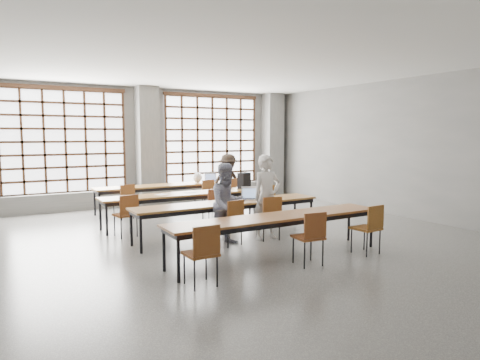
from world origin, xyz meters
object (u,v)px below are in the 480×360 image
(chair_back_left, at_px, (125,198))
(mouse, at_px, (268,198))
(desk_row_a, at_px, (169,187))
(student_female, at_px, (227,204))
(desk_row_d, at_px, (278,219))
(chair_back_right, at_px, (231,190))
(student_male, at_px, (267,197))
(student_back, at_px, (228,181))
(chair_front_left, at_px, (231,218))
(laptop_back, at_px, (211,179))
(phone, at_px, (239,201))
(red_pouch, at_px, (200,250))
(desk_row_c, at_px, (229,205))
(chair_near_left, at_px, (203,249))
(chair_back_mid, at_px, (205,192))
(backpack, at_px, (244,181))
(plastic_bag, at_px, (198,177))
(desk_row_b, at_px, (187,196))
(chair_mid_left, at_px, (127,211))
(chair_front_right, at_px, (270,213))
(chair_near_mid, at_px, (311,233))
(chair_mid_centre, at_px, (214,203))
(chair_mid_right, at_px, (265,199))
(chair_near_right, at_px, (370,224))
(green_box, at_px, (225,199))

(chair_back_left, xyz_separation_m, mouse, (2.26, -2.94, 0.21))
(desk_row_a, xyz_separation_m, student_female, (-0.36, -4.04, 0.11))
(desk_row_d, bearing_deg, chair_back_right, 70.12)
(student_male, height_order, student_back, student_male)
(chair_back_right, bearing_deg, chair_front_left, -119.00)
(chair_back_right, bearing_deg, laptop_back, 109.08)
(phone, distance_m, red_pouch, 2.89)
(desk_row_a, bearing_deg, student_male, -82.44)
(desk_row_c, xyz_separation_m, chair_near_left, (-1.70, -2.36, -0.13))
(chair_near_left, bearing_deg, student_female, 53.07)
(student_back, bearing_deg, phone, -116.27)
(chair_back_mid, bearing_deg, desk_row_a, 142.48)
(desk_row_c, xyz_separation_m, backpack, (1.40, 1.72, 0.27))
(chair_back_left, relative_size, plastic_bag, 3.08)
(phone, bearing_deg, student_back, 64.72)
(desk_row_b, bearing_deg, student_back, 36.28)
(chair_near_left, distance_m, plastic_bag, 6.53)
(chair_mid_left, xyz_separation_m, red_pouch, (0.09, -3.33, -0.04))
(chair_back_right, bearing_deg, chair_back_left, 179.96)
(student_female, relative_size, plastic_bag, 5.45)
(chair_back_left, distance_m, plastic_bag, 2.40)
(chair_front_left, relative_size, chair_front_right, 1.00)
(chair_near_mid, bearing_deg, phone, 90.29)
(chair_near_mid, bearing_deg, student_back, 74.76)
(chair_mid_centre, xyz_separation_m, mouse, (0.75, -1.06, 0.21))
(mouse, distance_m, plastic_bag, 3.61)
(desk_row_c, height_order, chair_mid_right, chair_mid_right)
(chair_mid_right, distance_m, chair_front_left, 2.52)
(desk_row_b, height_order, chair_mid_right, chair_mid_right)
(phone, bearing_deg, chair_back_mid, 76.92)
(chair_near_mid, xyz_separation_m, phone, (-0.01, 2.26, 0.20))
(desk_row_a, relative_size, laptop_back, 9.69)
(chair_back_mid, xyz_separation_m, mouse, (0.07, -2.93, 0.21))
(mouse, bearing_deg, student_back, 76.88)
(chair_back_right, xyz_separation_m, chair_mid_right, (-0.08, -1.87, 0.00))
(chair_back_mid, relative_size, chair_near_left, 1.00)
(chair_near_mid, bearing_deg, student_female, 104.80)
(desk_row_c, bearing_deg, chair_back_mid, 73.19)
(desk_row_c, height_order, chair_back_mid, chair_back_mid)
(chair_back_mid, bearing_deg, chair_near_right, -83.24)
(chair_near_mid, xyz_separation_m, plastic_bag, (0.77, 5.95, 0.34))
(chair_mid_centre, distance_m, green_box, 1.02)
(chair_mid_left, distance_m, chair_near_right, 4.74)
(student_female, bearing_deg, red_pouch, -127.74)
(mouse, bearing_deg, desk_row_d, -119.02)
(chair_mid_right, bearing_deg, chair_mid_centre, 180.00)
(chair_mid_centre, bearing_deg, red_pouch, -119.69)
(desk_row_b, height_order, chair_back_right, chair_back_right)
(desk_row_d, bearing_deg, chair_near_right, -22.68)
(desk_row_b, relative_size, chair_back_mid, 4.55)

